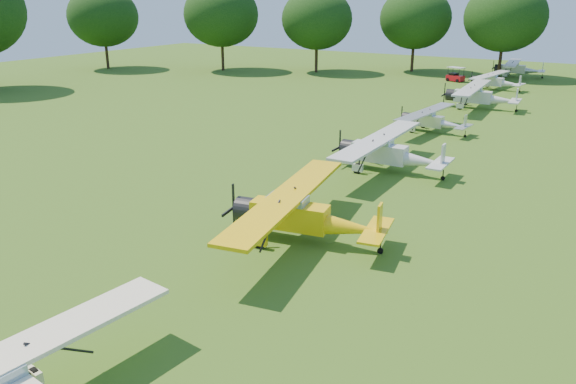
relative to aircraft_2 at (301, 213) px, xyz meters
name	(u,v)px	position (x,y,z in m)	size (l,w,h in m)	color
ground	(330,197)	(-1.62, 6.22, -1.41)	(160.00, 160.00, 0.00)	#335515
tree_belt	(399,57)	(1.95, 6.38, 6.62)	(137.36, 130.27, 14.52)	black
aircraft_2	(301,213)	(0.00, 0.00, 0.00)	(7.76, 12.28, 2.41)	yellow
aircraft_3	(388,151)	(-0.64, 12.53, -0.03)	(7.54, 11.97, 2.37)	silver
aircraft_4	(432,119)	(-1.58, 24.94, -0.30)	(6.07, 9.65, 1.89)	silver
aircraft_5	(479,95)	(-0.69, 37.64, -0.02)	(7.58, 12.06, 2.38)	silver
aircraft_6	(495,80)	(-1.88, 51.00, -0.24)	(6.40, 10.15, 1.99)	silver
aircraft_7	(517,68)	(-1.63, 64.41, -0.13)	(6.99, 11.14, 2.19)	silver
golf_cart	(455,77)	(-7.88, 55.62, -0.78)	(2.50, 1.97, 1.88)	red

